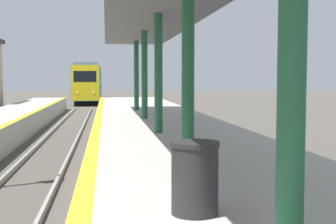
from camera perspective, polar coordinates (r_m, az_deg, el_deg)
train at (r=57.89m, az=-9.57°, el=3.51°), size 2.74×23.88×4.34m
station_canopy at (r=14.62m, az=-1.18°, el=11.83°), size 3.29×26.17×3.88m
trash_bin at (r=5.85m, az=3.29°, el=-7.99°), size 0.61×0.61×0.91m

